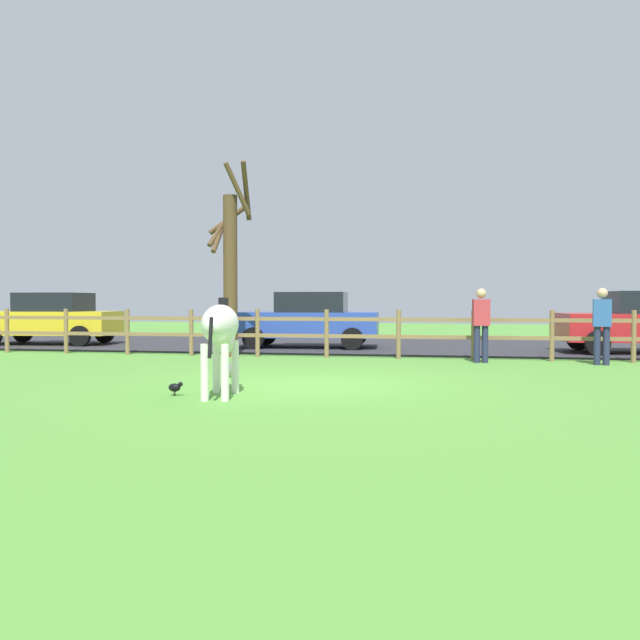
% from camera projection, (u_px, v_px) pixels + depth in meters
% --- Properties ---
extents(ground_plane, '(60.00, 60.00, 0.00)m').
position_uv_depth(ground_plane, '(313.00, 384.00, 10.86)').
color(ground_plane, '#549338').
extents(parking_asphalt, '(28.00, 7.40, 0.05)m').
position_uv_depth(parking_asphalt, '(374.00, 345.00, 19.99)').
color(parking_asphalt, '#2D2D33').
rests_on(parking_asphalt, ground_plane).
extents(paddock_fence, '(20.74, 0.11, 1.16)m').
position_uv_depth(paddock_fence, '(327.00, 330.00, 15.88)').
color(paddock_fence, olive).
rests_on(paddock_fence, ground_plane).
extents(bare_tree, '(1.20, 1.21, 4.71)m').
position_uv_depth(bare_tree, '(231.00, 266.00, 16.19)').
color(bare_tree, '#513A23').
rests_on(bare_tree, ground_plane).
extents(zebra, '(0.65, 1.93, 1.41)m').
position_uv_depth(zebra, '(221.00, 332.00, 9.47)').
color(zebra, white).
rests_on(zebra, ground_plane).
extents(crow_on_grass, '(0.22, 0.10, 0.20)m').
position_uv_depth(crow_on_grass, '(175.00, 387.00, 9.50)').
color(crow_on_grass, black).
rests_on(crow_on_grass, ground_plane).
extents(parked_car_blue, '(4.11, 2.10, 1.56)m').
position_uv_depth(parked_car_blue, '(308.00, 319.00, 18.71)').
color(parked_car_blue, '#2D4CAD').
rests_on(parked_car_blue, parking_asphalt).
extents(parked_car_yellow, '(4.14, 2.19, 1.56)m').
position_uv_depth(parked_car_yellow, '(51.00, 318.00, 20.09)').
color(parked_car_yellow, yellow).
rests_on(parked_car_yellow, parking_asphalt).
extents(visitor_left_of_tree, '(0.38, 0.26, 1.64)m').
position_uv_depth(visitor_left_of_tree, '(602.00, 322.00, 14.05)').
color(visitor_left_of_tree, '#232847').
rests_on(visitor_left_of_tree, ground_plane).
extents(visitor_right_of_tree, '(0.39, 0.27, 1.64)m').
position_uv_depth(visitor_right_of_tree, '(481.00, 322.00, 14.58)').
color(visitor_right_of_tree, '#232847').
rests_on(visitor_right_of_tree, ground_plane).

